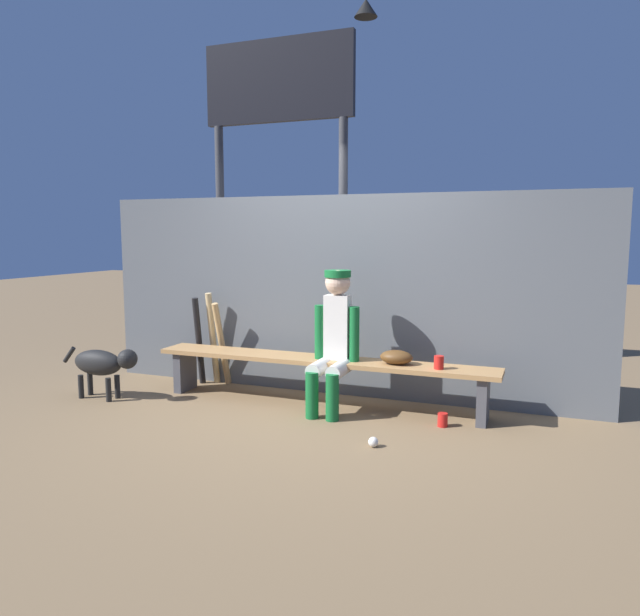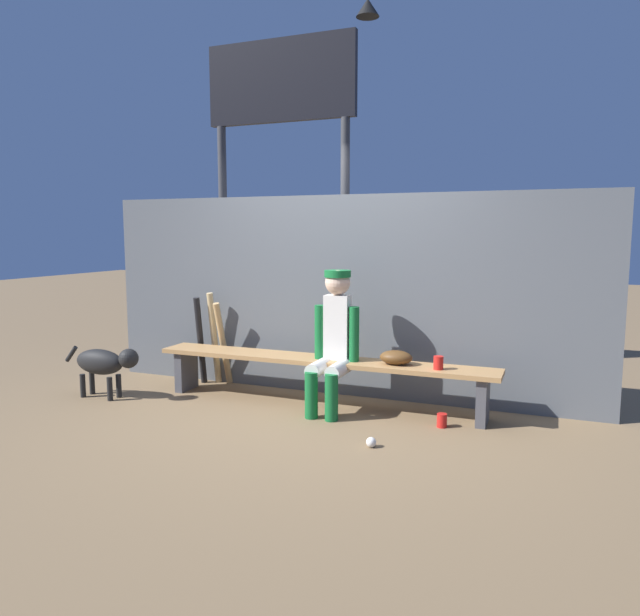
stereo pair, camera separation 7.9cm
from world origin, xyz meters
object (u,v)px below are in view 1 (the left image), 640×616
cup_on_bench (439,362)px  baseball_glove (396,357)px  scoreboard (283,126)px  dog (103,364)px  bat_aluminum_black (199,341)px  baseball (373,442)px  cup_on_ground (443,420)px  bat_wood_natural (213,338)px  bat_wood_tan (222,344)px  dugout_bench (320,367)px  player_seated (334,336)px

cup_on_bench → baseball_glove: bearing=171.9°
scoreboard → dog: 3.21m
bat_aluminum_black → baseball: bearing=-27.1°
baseball → cup_on_bench: size_ratio=0.67×
baseball → cup_on_ground: bearing=58.5°
bat_aluminum_black → cup_on_ground: bat_aluminum_black is taller
bat_wood_natural → dog: 1.09m
cup_on_bench → dog: size_ratio=0.13×
baseball_glove → dog: size_ratio=0.33×
bat_aluminum_black → cup_on_ground: size_ratio=8.13×
bat_wood_tan → bat_aluminum_black: bat_aluminum_black is taller
bat_aluminum_black → cup_on_ground: (2.56, -0.47, -0.39)m
dugout_bench → bat_aluminum_black: bearing=169.8°
bat_wood_tan → cup_on_ground: (2.31, -0.50, -0.37)m
player_seated → bat_wood_natural: 1.54m
bat_wood_tan → bat_wood_natural: bat_wood_natural is taller
dugout_bench → baseball: size_ratio=42.50×
cup_on_bench → baseball: bearing=-112.1°
baseball_glove → dog: (-2.65, -0.54, -0.16)m
baseball_glove → scoreboard: (-1.67, 1.37, 2.23)m
baseball → bat_wood_natural: bearing=150.1°
bat_wood_natural → bat_aluminum_black: bearing=-151.7°
bat_wood_tan → bat_wood_natural: (-0.12, 0.04, 0.04)m
player_seated → bat_wood_natural: bearing=163.8°
bat_aluminum_black → cup_on_ground: 2.63m
bat_wood_natural → bat_aluminum_black: bat_wood_natural is taller
cup_on_bench → scoreboard: 3.35m
dugout_bench → bat_wood_tan: bat_wood_tan is taller
dog → cup_on_ground: bearing=6.1°
cup_on_bench → dog: (-3.02, -0.49, -0.15)m
bat_aluminum_black → baseball: (2.16, -1.11, -0.41)m
cup_on_ground → dog: size_ratio=0.13×
player_seated → bat_wood_tan: 1.41m
dog → baseball: bearing=-6.6°
bat_wood_natural → bat_aluminum_black: size_ratio=1.05×
baseball → dog: size_ratio=0.09×
baseball_glove → bat_wood_tan: size_ratio=0.32×
baseball_glove → cup_on_ground: (0.44, -0.21, -0.44)m
baseball_glove → scoreboard: scoreboard is taller
cup_on_ground → bat_wood_natural: bearing=167.7°
baseball_glove → bat_wood_tan: (-1.87, 0.29, -0.06)m
dugout_bench → bat_wood_natural: bearing=166.0°
dugout_bench → bat_wood_natural: 1.34m
bat_wood_tan → bat_aluminum_black: (-0.25, -0.03, 0.02)m
bat_wood_natural → baseball: (2.04, -1.17, -0.43)m
bat_wood_natural → cup_on_bench: bearing=-9.0°
player_seated → cup_on_bench: bearing=3.2°
dog → bat_aluminum_black: bearing=56.1°
cup_on_bench → scoreboard: scoreboard is taller
scoreboard → cup_on_ground: bearing=-36.8°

